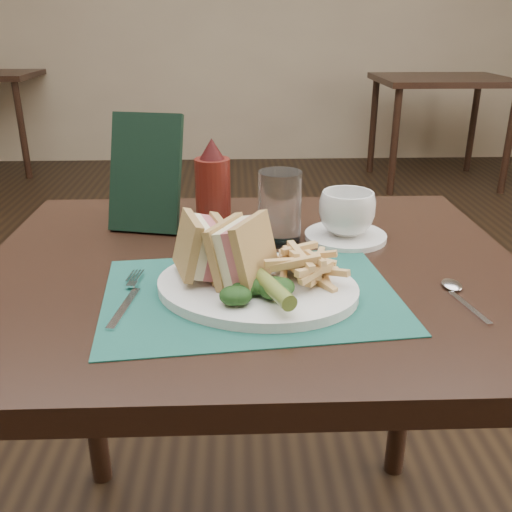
{
  "coord_description": "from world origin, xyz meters",
  "views": [
    {
      "loc": [
        -0.03,
        -1.37,
        1.13
      ],
      "look_at": [
        0.0,
        -0.58,
        0.8
      ],
      "focal_mm": 40.0,
      "sensor_mm": 36.0,
      "label": 1
    }
  ],
  "objects_px": {
    "placemat": "(251,294)",
    "check_presenter": "(146,173)",
    "saucer": "(345,236)",
    "drinking_glass": "(280,207)",
    "ketchup_bottle": "(213,190)",
    "sandwich_half_a": "(188,248)",
    "plate": "(257,287)",
    "table_main": "(253,442)",
    "sandwich_half_b": "(229,248)",
    "coffee_cup": "(347,213)",
    "table_bg_right": "(437,131)"
  },
  "relations": [
    {
      "from": "check_presenter",
      "to": "table_main",
      "type": "bearing_deg",
      "value": -30.4
    },
    {
      "from": "table_bg_right",
      "to": "sandwich_half_b",
      "type": "xyz_separation_m",
      "value": [
        -1.47,
        -3.32,
        0.44
      ]
    },
    {
      "from": "sandwich_half_a",
      "to": "coffee_cup",
      "type": "distance_m",
      "value": 0.34
    },
    {
      "from": "coffee_cup",
      "to": "drinking_glass",
      "type": "bearing_deg",
      "value": -176.4
    },
    {
      "from": "table_bg_right",
      "to": "saucer",
      "type": "bearing_deg",
      "value": -111.99
    },
    {
      "from": "sandwich_half_a",
      "to": "ketchup_bottle",
      "type": "bearing_deg",
      "value": 65.77
    },
    {
      "from": "table_bg_right",
      "to": "drinking_glass",
      "type": "distance_m",
      "value": 3.44
    },
    {
      "from": "table_bg_right",
      "to": "sandwich_half_a",
      "type": "xyz_separation_m",
      "value": [
        -1.53,
        -3.31,
        0.44
      ]
    },
    {
      "from": "plate",
      "to": "sandwich_half_a",
      "type": "relative_size",
      "value": 3.19
    },
    {
      "from": "saucer",
      "to": "drinking_glass",
      "type": "xyz_separation_m",
      "value": [
        -0.12,
        -0.01,
        0.06
      ]
    },
    {
      "from": "table_main",
      "to": "sandwich_half_b",
      "type": "distance_m",
      "value": 0.45
    },
    {
      "from": "sandwich_half_a",
      "to": "check_presenter",
      "type": "bearing_deg",
      "value": 93.86
    },
    {
      "from": "plate",
      "to": "sandwich_half_b",
      "type": "bearing_deg",
      "value": 178.22
    },
    {
      "from": "plate",
      "to": "check_presenter",
      "type": "distance_m",
      "value": 0.37
    },
    {
      "from": "table_main",
      "to": "plate",
      "type": "relative_size",
      "value": 3.0
    },
    {
      "from": "plate",
      "to": "saucer",
      "type": "xyz_separation_m",
      "value": [
        0.17,
        0.22,
        -0.0
      ]
    },
    {
      "from": "placemat",
      "to": "saucer",
      "type": "distance_m",
      "value": 0.29
    },
    {
      "from": "table_bg_right",
      "to": "coffee_cup",
      "type": "height_order",
      "value": "coffee_cup"
    },
    {
      "from": "plate",
      "to": "saucer",
      "type": "bearing_deg",
      "value": 69.53
    },
    {
      "from": "table_main",
      "to": "placemat",
      "type": "xyz_separation_m",
      "value": [
        -0.01,
        -0.12,
        0.38
      ]
    },
    {
      "from": "saucer",
      "to": "ketchup_bottle",
      "type": "relative_size",
      "value": 0.81
    },
    {
      "from": "table_bg_right",
      "to": "sandwich_half_b",
      "type": "relative_size",
      "value": 9.09
    },
    {
      "from": "table_main",
      "to": "plate",
      "type": "height_order",
      "value": "plate"
    },
    {
      "from": "plate",
      "to": "sandwich_half_b",
      "type": "height_order",
      "value": "sandwich_half_b"
    },
    {
      "from": "ketchup_bottle",
      "to": "check_presenter",
      "type": "bearing_deg",
      "value": 152.09
    },
    {
      "from": "sandwich_half_b",
      "to": "coffee_cup",
      "type": "distance_m",
      "value": 0.3
    },
    {
      "from": "saucer",
      "to": "drinking_glass",
      "type": "relative_size",
      "value": 1.15
    },
    {
      "from": "coffee_cup",
      "to": "ketchup_bottle",
      "type": "distance_m",
      "value": 0.25
    },
    {
      "from": "table_main",
      "to": "sandwich_half_b",
      "type": "height_order",
      "value": "sandwich_half_b"
    },
    {
      "from": "placemat",
      "to": "drinking_glass",
      "type": "distance_m",
      "value": 0.23
    },
    {
      "from": "table_main",
      "to": "check_presenter",
      "type": "distance_m",
      "value": 0.55
    },
    {
      "from": "table_bg_right",
      "to": "placemat",
      "type": "relative_size",
      "value": 2.11
    },
    {
      "from": "table_bg_right",
      "to": "coffee_cup",
      "type": "bearing_deg",
      "value": -111.99
    },
    {
      "from": "table_bg_right",
      "to": "sandwich_half_b",
      "type": "distance_m",
      "value": 3.65
    },
    {
      "from": "drinking_glass",
      "to": "sandwich_half_a",
      "type": "bearing_deg",
      "value": -128.34
    },
    {
      "from": "coffee_cup",
      "to": "drinking_glass",
      "type": "relative_size",
      "value": 0.78
    },
    {
      "from": "sandwich_half_b",
      "to": "check_presenter",
      "type": "distance_m",
      "value": 0.33
    },
    {
      "from": "sandwich_half_b",
      "to": "ketchup_bottle",
      "type": "height_order",
      "value": "ketchup_bottle"
    },
    {
      "from": "placemat",
      "to": "check_presenter",
      "type": "xyz_separation_m",
      "value": [
        -0.19,
        0.3,
        0.11
      ]
    },
    {
      "from": "plate",
      "to": "drinking_glass",
      "type": "bearing_deg",
      "value": 94.65
    },
    {
      "from": "placemat",
      "to": "check_presenter",
      "type": "relative_size",
      "value": 1.92
    },
    {
      "from": "coffee_cup",
      "to": "drinking_glass",
      "type": "height_order",
      "value": "drinking_glass"
    },
    {
      "from": "table_main",
      "to": "table_bg_right",
      "type": "xyz_separation_m",
      "value": [
        1.43,
        3.22,
        0.0
      ]
    },
    {
      "from": "saucer",
      "to": "table_bg_right",
      "type": "bearing_deg",
      "value": 68.01
    },
    {
      "from": "placemat",
      "to": "sandwich_half_a",
      "type": "height_order",
      "value": "sandwich_half_a"
    },
    {
      "from": "table_bg_right",
      "to": "check_presenter",
      "type": "height_order",
      "value": "check_presenter"
    },
    {
      "from": "drinking_glass",
      "to": "check_presenter",
      "type": "distance_m",
      "value": 0.26
    },
    {
      "from": "drinking_glass",
      "to": "ketchup_bottle",
      "type": "relative_size",
      "value": 0.7
    },
    {
      "from": "sandwich_half_a",
      "to": "saucer",
      "type": "bearing_deg",
      "value": 20.23
    },
    {
      "from": "table_bg_right",
      "to": "placemat",
      "type": "xyz_separation_m",
      "value": [
        -1.44,
        -3.34,
        0.38
      ]
    }
  ]
}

